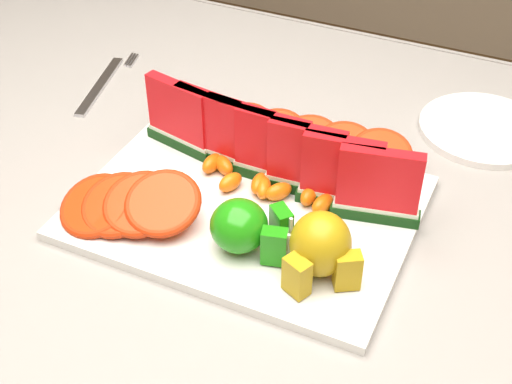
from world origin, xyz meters
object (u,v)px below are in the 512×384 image
pear_cluster (321,247)px  fork (103,83)px  apple_cluster (246,227)px  platter (247,207)px  side_plate (483,129)px

pear_cluster → fork: 0.52m
apple_cluster → fork: apple_cluster is taller
platter → apple_cluster: 0.09m
platter → side_plate: platter is taller
side_plate → fork: size_ratio=1.02×
apple_cluster → pear_cluster: pear_cluster is taller
platter → fork: platter is taller
platter → fork: bearing=152.0°
side_plate → fork: (-0.56, -0.12, -0.00)m
side_plate → apple_cluster: bearing=-118.2°
pear_cluster → apple_cluster: bearing=179.8°
apple_cluster → side_plate: (0.20, 0.37, -0.04)m
apple_cluster → pear_cluster: 0.09m
apple_cluster → fork: 0.44m
pear_cluster → side_plate: (0.11, 0.37, -0.05)m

